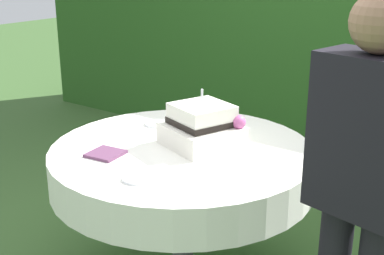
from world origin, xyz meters
TOP-DOWN VIEW (x-y plane):
  - foliage_hedge at (0.00, 2.35)m, footprint 6.65×0.62m
  - cake_table at (0.00, 0.00)m, footprint 1.33×1.33m
  - wedding_cake at (0.06, 0.08)m, footprint 0.43×0.43m
  - serving_plate_near at (0.08, -0.42)m, footprint 0.13×0.13m
  - serving_plate_far at (-0.33, 0.20)m, footprint 0.14×0.14m
  - serving_plate_left at (-0.33, 0.44)m, footprint 0.14×0.14m
  - napkin_stack at (-0.24, -0.30)m, footprint 0.17×0.17m
  - standing_person at (0.99, -0.30)m, footprint 0.39×0.27m

SIDE VIEW (x-z plane):
  - cake_table at x=0.00m, z-range 0.29..1.06m
  - serving_plate_near at x=0.08m, z-range 0.77..0.79m
  - serving_plate_far at x=-0.33m, z-range 0.77..0.79m
  - serving_plate_left at x=-0.33m, z-range 0.77..0.79m
  - napkin_stack at x=-0.24m, z-range 0.77..0.79m
  - wedding_cake at x=0.06m, z-range 0.73..1.02m
  - standing_person at x=0.99m, z-range 0.13..1.73m
  - foliage_hedge at x=0.00m, z-range 0.00..2.66m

